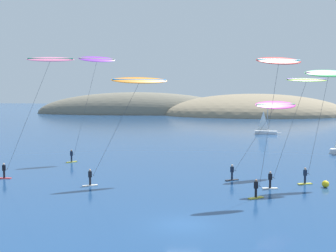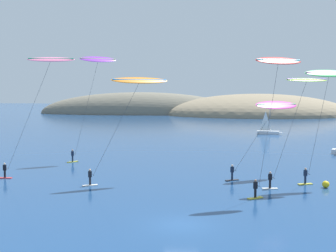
{
  "view_description": "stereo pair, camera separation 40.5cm",
  "coord_description": "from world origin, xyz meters",
  "px_view_note": "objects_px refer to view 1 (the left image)",
  "views": [
    {
      "loc": [
        1.99,
        -29.21,
        9.44
      ],
      "look_at": [
        -2.55,
        14.4,
        5.87
      ],
      "focal_mm": 45.0,
      "sensor_mm": 36.0,
      "label": 1
    },
    {
      "loc": [
        2.39,
        -29.17,
        9.44
      ],
      "look_at": [
        -2.55,
        14.4,
        5.87
      ],
      "focal_mm": 45.0,
      "sensor_mm": 36.0,
      "label": 2
    }
  ],
  "objects_px": {
    "sailboat_far": "(267,131)",
    "marker_buoy": "(325,184)",
    "kitesurfer_red": "(277,74)",
    "kitesurfer_green": "(327,82)",
    "kitesurfer_pink": "(46,71)",
    "kitesurfer_orange": "(136,88)",
    "kitesurfer_purple": "(95,67)",
    "kitesurfer_magenta": "(273,109)",
    "kitesurfer_lime": "(303,91)"
  },
  "relations": [
    {
      "from": "sailboat_far",
      "to": "marker_buoy",
      "type": "height_order",
      "value": "sailboat_far"
    },
    {
      "from": "sailboat_far",
      "to": "kitesurfer_lime",
      "type": "xyz_separation_m",
      "value": [
        -3.6,
        -53.19,
        8.87
      ]
    },
    {
      "from": "sailboat_far",
      "to": "kitesurfer_red",
      "type": "distance_m",
      "value": 58.78
    },
    {
      "from": "kitesurfer_green",
      "to": "kitesurfer_purple",
      "type": "bearing_deg",
      "value": 157.05
    },
    {
      "from": "kitesurfer_red",
      "to": "kitesurfer_purple",
      "type": "xyz_separation_m",
      "value": [
        -21.45,
        18.01,
        1.76
      ]
    },
    {
      "from": "kitesurfer_orange",
      "to": "kitesurfer_green",
      "type": "bearing_deg",
      "value": 3.73
    },
    {
      "from": "kitesurfer_magenta",
      "to": "kitesurfer_green",
      "type": "xyz_separation_m",
      "value": [
        4.85,
        -3.25,
        2.97
      ]
    },
    {
      "from": "kitesurfer_pink",
      "to": "kitesurfer_orange",
      "type": "relative_size",
      "value": 1.2
    },
    {
      "from": "kitesurfer_orange",
      "to": "marker_buoy",
      "type": "xyz_separation_m",
      "value": [
        19.1,
        -0.87,
        -9.47
      ]
    },
    {
      "from": "sailboat_far",
      "to": "kitesurfer_lime",
      "type": "distance_m",
      "value": 54.04
    },
    {
      "from": "sailboat_far",
      "to": "kitesurfer_pink",
      "type": "relative_size",
      "value": 0.45
    },
    {
      "from": "kitesurfer_purple",
      "to": "marker_buoy",
      "type": "distance_m",
      "value": 32.79
    },
    {
      "from": "kitesurfer_orange",
      "to": "kitesurfer_green",
      "type": "relative_size",
      "value": 0.94
    },
    {
      "from": "kitesurfer_lime",
      "to": "kitesurfer_magenta",
      "type": "bearing_deg",
      "value": 110.56
    },
    {
      "from": "kitesurfer_purple",
      "to": "marker_buoy",
      "type": "bearing_deg",
      "value": -26.97
    },
    {
      "from": "kitesurfer_red",
      "to": "kitesurfer_green",
      "type": "bearing_deg",
      "value": 46.81
    },
    {
      "from": "kitesurfer_lime",
      "to": "sailboat_far",
      "type": "bearing_deg",
      "value": 86.13
    },
    {
      "from": "kitesurfer_pink",
      "to": "marker_buoy",
      "type": "height_order",
      "value": "kitesurfer_pink"
    },
    {
      "from": "sailboat_far",
      "to": "kitesurfer_red",
      "type": "bearing_deg",
      "value": -96.71
    },
    {
      "from": "kitesurfer_purple",
      "to": "kitesurfer_magenta",
      "type": "bearing_deg",
      "value": -20.33
    },
    {
      "from": "kitesurfer_purple",
      "to": "sailboat_far",
      "type": "bearing_deg",
      "value": 54.43
    },
    {
      "from": "kitesurfer_pink",
      "to": "sailboat_far",
      "type": "bearing_deg",
      "value": 59.5
    },
    {
      "from": "kitesurfer_pink",
      "to": "kitesurfer_magenta",
      "type": "distance_m",
      "value": 25.31
    },
    {
      "from": "kitesurfer_magenta",
      "to": "kitesurfer_lime",
      "type": "bearing_deg",
      "value": -69.44
    },
    {
      "from": "sailboat_far",
      "to": "kitesurfer_pink",
      "type": "distance_m",
      "value": 60.72
    },
    {
      "from": "marker_buoy",
      "to": "kitesurfer_purple",
      "type": "bearing_deg",
      "value": 153.03
    },
    {
      "from": "kitesurfer_red",
      "to": "kitesurfer_magenta",
      "type": "xyz_separation_m",
      "value": [
        1.14,
        9.63,
        -3.53
      ]
    },
    {
      "from": "kitesurfer_red",
      "to": "sailboat_far",
      "type": "bearing_deg",
      "value": 83.29
    },
    {
      "from": "kitesurfer_pink",
      "to": "kitesurfer_lime",
      "type": "height_order",
      "value": "kitesurfer_pink"
    },
    {
      "from": "kitesurfer_purple",
      "to": "kitesurfer_red",
      "type": "bearing_deg",
      "value": -40.0
    },
    {
      "from": "marker_buoy",
      "to": "kitesurfer_pink",
      "type": "bearing_deg",
      "value": 176.53
    },
    {
      "from": "kitesurfer_red",
      "to": "marker_buoy",
      "type": "distance_m",
      "value": 12.78
    },
    {
      "from": "kitesurfer_red",
      "to": "kitesurfer_purple",
      "type": "height_order",
      "value": "kitesurfer_purple"
    },
    {
      "from": "kitesurfer_magenta",
      "to": "marker_buoy",
      "type": "bearing_deg",
      "value": -50.47
    },
    {
      "from": "sailboat_far",
      "to": "kitesurfer_purple",
      "type": "relative_size",
      "value": 0.41
    },
    {
      "from": "sailboat_far",
      "to": "kitesurfer_red",
      "type": "relative_size",
      "value": 0.47
    },
    {
      "from": "kitesurfer_purple",
      "to": "kitesurfer_orange",
      "type": "distance_m",
      "value": 15.43
    },
    {
      "from": "kitesurfer_green",
      "to": "marker_buoy",
      "type": "distance_m",
      "value": 10.35
    },
    {
      "from": "kitesurfer_lime",
      "to": "marker_buoy",
      "type": "bearing_deg",
      "value": -0.43
    },
    {
      "from": "kitesurfer_purple",
      "to": "kitesurfer_lime",
      "type": "xyz_separation_m",
      "value": [
        24.61,
        -13.74,
        -3.27
      ]
    },
    {
      "from": "kitesurfer_pink",
      "to": "kitesurfer_magenta",
      "type": "xyz_separation_m",
      "value": [
        24.69,
        3.62,
        -4.2
      ]
    },
    {
      "from": "kitesurfer_magenta",
      "to": "kitesurfer_orange",
      "type": "xyz_separation_m",
      "value": [
        -14.66,
        -4.52,
        2.31
      ]
    },
    {
      "from": "kitesurfer_magenta",
      "to": "marker_buoy",
      "type": "height_order",
      "value": "kitesurfer_magenta"
    },
    {
      "from": "kitesurfer_red",
      "to": "kitesurfer_orange",
      "type": "height_order",
      "value": "kitesurfer_red"
    },
    {
      "from": "kitesurfer_orange",
      "to": "marker_buoy",
      "type": "relative_size",
      "value": 15.77
    },
    {
      "from": "kitesurfer_red",
      "to": "kitesurfer_lime",
      "type": "height_order",
      "value": "kitesurfer_red"
    },
    {
      "from": "kitesurfer_purple",
      "to": "marker_buoy",
      "type": "xyz_separation_m",
      "value": [
        27.04,
        -13.76,
        -12.43
      ]
    },
    {
      "from": "kitesurfer_pink",
      "to": "kitesurfer_lime",
      "type": "xyz_separation_m",
      "value": [
        26.7,
        -1.75,
        -2.19
      ]
    },
    {
      "from": "kitesurfer_red",
      "to": "kitesurfer_pink",
      "type": "relative_size",
      "value": 0.95
    },
    {
      "from": "kitesurfer_orange",
      "to": "kitesurfer_purple",
      "type": "bearing_deg",
      "value": 121.63
    }
  ]
}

